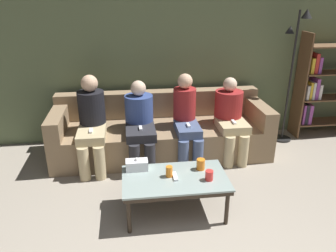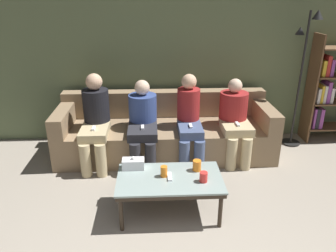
% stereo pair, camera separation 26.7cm
% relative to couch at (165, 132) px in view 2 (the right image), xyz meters
% --- Properties ---
extents(wall_back, '(12.00, 0.06, 2.60)m').
position_rel_couch_xyz_m(wall_back, '(0.00, 0.54, 1.01)').
color(wall_back, '#60704C').
rests_on(wall_back, ground_plane).
extents(couch, '(2.80, 0.93, 0.77)m').
position_rel_couch_xyz_m(couch, '(0.00, 0.00, 0.00)').
color(couch, '#897051').
rests_on(couch, ground_plane).
extents(coffee_table, '(1.01, 0.59, 0.40)m').
position_rel_couch_xyz_m(coffee_table, '(-0.02, -1.35, 0.07)').
color(coffee_table, '#8C9E99').
rests_on(coffee_table, ground_plane).
extents(cup_near_left, '(0.07, 0.07, 0.11)m').
position_rel_couch_xyz_m(cup_near_left, '(-0.07, -1.32, 0.17)').
color(cup_near_left, orange).
rests_on(cup_near_left, coffee_table).
extents(cup_near_right, '(0.08, 0.08, 0.10)m').
position_rel_couch_xyz_m(cup_near_right, '(0.29, -1.43, 0.16)').
color(cup_near_right, red).
rests_on(cup_near_right, coffee_table).
extents(cup_far_center, '(0.08, 0.08, 0.11)m').
position_rel_couch_xyz_m(cup_far_center, '(0.26, -1.23, 0.17)').
color(cup_far_center, orange).
rests_on(cup_far_center, coffee_table).
extents(tissue_box, '(0.22, 0.12, 0.13)m').
position_rel_couch_xyz_m(tissue_box, '(-0.37, -1.15, 0.16)').
color(tissue_box, white).
rests_on(tissue_box, coffee_table).
extents(game_remote, '(0.04, 0.15, 0.02)m').
position_rel_couch_xyz_m(game_remote, '(-0.02, -1.35, 0.12)').
color(game_remote, white).
rests_on(game_remote, coffee_table).
extents(bookshelf, '(0.94, 0.32, 1.53)m').
position_rel_couch_xyz_m(bookshelf, '(2.42, 0.31, 0.46)').
color(bookshelf, brown).
rests_on(bookshelf, ground_plane).
extents(standing_lamp, '(0.31, 0.26, 1.84)m').
position_rel_couch_xyz_m(standing_lamp, '(1.84, 0.17, 0.85)').
color(standing_lamp, black).
rests_on(standing_lamp, ground_plane).
extents(seated_person_left_end, '(0.33, 0.73, 1.13)m').
position_rel_couch_xyz_m(seated_person_left_end, '(-0.88, -0.22, 0.31)').
color(seated_person_left_end, tan).
rests_on(seated_person_left_end, ground_plane).
extents(seated_person_mid_left, '(0.35, 0.74, 1.04)m').
position_rel_couch_xyz_m(seated_person_mid_left, '(-0.29, -0.23, 0.27)').
color(seated_person_mid_left, '#28282D').
rests_on(seated_person_mid_left, ground_plane).
extents(seated_person_mid_right, '(0.31, 0.68, 1.10)m').
position_rel_couch_xyz_m(seated_person_mid_right, '(0.29, -0.23, 0.29)').
color(seated_person_mid_right, '#47567A').
rests_on(seated_person_mid_right, ground_plane).
extents(seated_person_right_end, '(0.36, 0.67, 1.04)m').
position_rel_couch_xyz_m(seated_person_right_end, '(0.88, -0.20, 0.28)').
color(seated_person_right_end, tan).
rests_on(seated_person_right_end, ground_plane).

